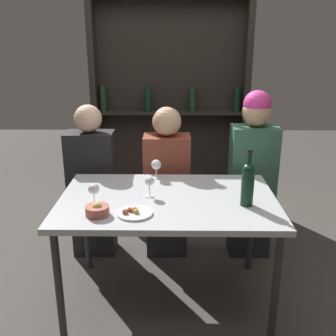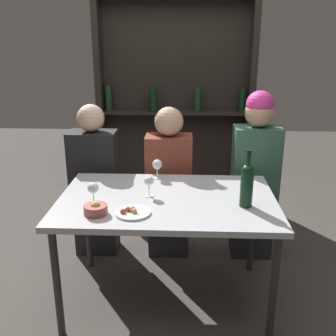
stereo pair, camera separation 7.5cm
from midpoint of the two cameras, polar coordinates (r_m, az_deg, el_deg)
ground_plane at (r=2.79m, az=-0.85°, el=-18.35°), size 10.00×10.00×0.00m
dining_table at (r=2.44m, az=-0.92°, el=-5.65°), size 1.33×0.86×0.73m
wine_rack_wall at (r=3.99m, az=-0.26°, el=10.93°), size 1.55×0.21×2.28m
wine_bottle at (r=2.30m, az=10.59°, el=-2.03°), size 0.07×0.07×0.34m
wine_glass_0 at (r=2.37m, az=-11.64°, el=-3.10°), size 0.07×0.07×0.12m
wine_glass_1 at (r=2.71m, az=-2.51°, el=0.41°), size 0.07×0.07×0.14m
wine_glass_2 at (r=2.41m, az=-3.61°, el=-2.07°), size 0.06×0.06×0.13m
food_plate_0 at (r=2.21m, az=-5.93°, el=-6.45°), size 0.20×0.20×0.04m
snack_bowl at (r=2.22m, az=-11.18°, el=-6.01°), size 0.13×0.13×0.07m
seated_person_left at (r=3.12m, az=-11.60°, el=-2.49°), size 0.36×0.22×1.20m
seated_person_center at (r=3.05m, az=-0.87°, el=-2.63°), size 0.35×0.22×1.19m
seated_person_right at (r=3.08m, az=11.43°, el=-1.12°), size 0.35×0.22×1.31m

